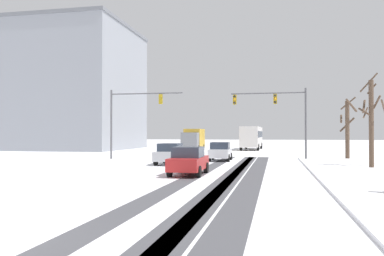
# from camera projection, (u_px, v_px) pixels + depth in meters

# --- Properties ---
(wheel_track_left_lane) EXTENTS (0.98, 34.65, 0.01)m
(wheel_track_left_lane) POSITION_uv_depth(u_px,v_px,m) (199.00, 173.00, 23.66)
(wheel_track_left_lane) COLOR #4C4C51
(wheel_track_left_lane) RESTS_ON ground
(wheel_track_right_lane) EXTENTS (0.92, 34.65, 0.01)m
(wheel_track_right_lane) POSITION_uv_depth(u_px,v_px,m) (232.00, 174.00, 23.26)
(wheel_track_right_lane) COLOR #4C4C51
(wheel_track_right_lane) RESTS_ON ground
(wheel_track_center) EXTENTS (1.06, 34.65, 0.01)m
(wheel_track_center) POSITION_uv_depth(u_px,v_px,m) (255.00, 174.00, 22.98)
(wheel_track_center) COLOR #4C4C51
(wheel_track_center) RESTS_ON ground
(wheel_track_oncoming) EXTENTS (0.80, 34.65, 0.01)m
(wheel_track_oncoming) POSITION_uv_depth(u_px,v_px,m) (237.00, 174.00, 23.20)
(wheel_track_oncoming) COLOR #4C4C51
(wheel_track_oncoming) RESTS_ON ground
(sidewalk_kerb_right) EXTENTS (4.00, 34.65, 0.12)m
(sidewalk_kerb_right) POSITION_uv_depth(u_px,v_px,m) (357.00, 178.00, 20.36)
(sidewalk_kerb_right) COLOR white
(sidewalk_kerb_right) RESTS_ON ground
(traffic_signal_near_right) EXTENTS (6.84, 0.41, 6.50)m
(traffic_signal_near_right) POSITION_uv_depth(u_px,v_px,m) (279.00, 108.00, 36.20)
(traffic_signal_near_right) COLOR #56565B
(traffic_signal_near_right) RESTS_ON ground
(traffic_signal_near_left) EXTENTS (6.99, 0.41, 6.50)m
(traffic_signal_near_left) POSITION_uv_depth(u_px,v_px,m) (131.00, 111.00, 37.04)
(traffic_signal_near_left) COLOR #56565B
(traffic_signal_near_left) RESTS_ON ground
(car_white_lead) EXTENTS (1.92, 4.14, 1.62)m
(car_white_lead) POSITION_uv_depth(u_px,v_px,m) (220.00, 151.00, 34.69)
(car_white_lead) COLOR silver
(car_white_lead) RESTS_ON ground
(car_silver_second) EXTENTS (1.84, 4.10, 1.62)m
(car_silver_second) POSITION_uv_depth(u_px,v_px,m) (170.00, 154.00, 30.51)
(car_silver_second) COLOR #B7BABF
(car_silver_second) RESTS_ON ground
(car_red_third) EXTENTS (1.87, 4.12, 1.62)m
(car_red_third) POSITION_uv_depth(u_px,v_px,m) (189.00, 161.00, 22.67)
(car_red_third) COLOR red
(car_red_third) RESTS_ON ground
(bus_oncoming) EXTENTS (2.89, 11.06, 3.38)m
(bus_oncoming) POSITION_uv_depth(u_px,v_px,m) (252.00, 136.00, 58.99)
(bus_oncoming) COLOR silver
(bus_oncoming) RESTS_ON ground
(box_truck_delivery) EXTENTS (2.53, 7.48, 3.02)m
(box_truck_delivery) POSITION_uv_depth(u_px,v_px,m) (193.00, 139.00, 54.10)
(box_truck_delivery) COLOR slate
(box_truck_delivery) RESTS_ON ground
(bare_tree_sidewalk_mid) EXTENTS (1.91, 1.74, 6.75)m
(bare_tree_sidewalk_mid) POSITION_uv_depth(u_px,v_px,m) (371.00, 120.00, 27.86)
(bare_tree_sidewalk_mid) COLOR brown
(bare_tree_sidewalk_mid) RESTS_ON ground
(bare_tree_sidewalk_far) EXTENTS (1.64, 1.84, 5.96)m
(bare_tree_sidewalk_far) POSITION_uv_depth(u_px,v_px,m) (347.00, 127.00, 37.97)
(bare_tree_sidewalk_far) COLOR brown
(bare_tree_sidewalk_far) RESTS_ON ground
(office_building_far_left_block) EXTENTS (23.40, 18.51, 18.85)m
(office_building_far_left_block) POSITION_uv_depth(u_px,v_px,m) (58.00, 89.00, 62.17)
(office_building_far_left_block) COLOR #9399A3
(office_building_far_left_block) RESTS_ON ground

